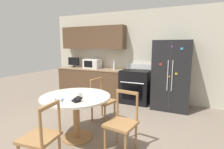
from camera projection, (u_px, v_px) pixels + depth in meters
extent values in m
plane|color=gray|center=(80.00, 136.00, 3.10)|extent=(14.00, 14.00, 0.00)
cube|color=beige|center=(130.00, 56.00, 5.27)|extent=(5.20, 0.10, 2.60)
cube|color=brown|center=(93.00, 38.00, 5.45)|extent=(2.10, 0.34, 0.68)
cube|color=brown|center=(92.00, 83.00, 5.56)|extent=(2.10, 0.62, 0.86)
cube|color=#997A5B|center=(91.00, 69.00, 5.48)|extent=(2.13, 0.64, 0.03)
cube|color=black|center=(172.00, 75.00, 4.41)|extent=(0.89, 0.76, 1.72)
cube|color=#333333|center=(170.00, 77.00, 4.07)|extent=(0.01, 0.01, 1.66)
cylinder|color=silver|center=(168.00, 76.00, 4.07)|extent=(0.02, 0.02, 0.72)
cylinder|color=silver|center=(172.00, 76.00, 4.03)|extent=(0.02, 0.02, 0.72)
cube|color=orange|center=(169.00, 77.00, 4.07)|extent=(0.04, 0.01, 0.03)
cube|color=red|center=(160.00, 64.00, 4.11)|extent=(0.06, 0.02, 0.04)
cube|color=yellow|center=(176.00, 74.00, 4.00)|extent=(0.05, 0.01, 0.04)
cube|color=purple|center=(172.00, 47.00, 3.95)|extent=(0.04, 0.02, 0.03)
cube|color=#338CD8|center=(182.00, 49.00, 3.87)|extent=(0.06, 0.01, 0.05)
cube|color=black|center=(136.00, 87.00, 4.92)|extent=(0.79, 0.64, 0.90)
cube|color=black|center=(132.00, 93.00, 4.65)|extent=(0.57, 0.01, 0.40)
cylinder|color=silver|center=(132.00, 83.00, 4.58)|extent=(0.65, 0.02, 0.02)
cube|color=black|center=(136.00, 71.00, 4.85)|extent=(0.79, 0.64, 0.02)
cube|color=white|center=(139.00, 66.00, 5.10)|extent=(0.79, 0.06, 0.16)
cube|color=white|center=(92.00, 64.00, 5.45)|extent=(0.50, 0.35, 0.28)
cube|color=black|center=(88.00, 64.00, 5.31)|extent=(0.29, 0.01, 0.20)
cube|color=silver|center=(95.00, 64.00, 5.22)|extent=(0.10, 0.01, 0.21)
cylinder|color=black|center=(74.00, 67.00, 5.80)|extent=(0.16, 0.16, 0.02)
cylinder|color=black|center=(74.00, 66.00, 5.80)|extent=(0.03, 0.03, 0.04)
cube|color=black|center=(74.00, 61.00, 5.77)|extent=(0.41, 0.05, 0.26)
cylinder|color=silver|center=(114.00, 66.00, 5.17)|extent=(0.07, 0.07, 0.21)
cylinder|color=silver|center=(114.00, 61.00, 5.14)|extent=(0.03, 0.03, 0.08)
cylinder|color=#262626|center=(114.00, 59.00, 5.14)|extent=(0.03, 0.03, 0.01)
cylinder|color=beige|center=(76.00, 97.00, 2.94)|extent=(1.16, 1.16, 0.03)
cylinder|color=#9E7042|center=(76.00, 117.00, 3.00)|extent=(0.11, 0.11, 0.70)
cylinder|color=#9E7042|center=(77.00, 137.00, 3.05)|extent=(0.52, 0.52, 0.03)
cube|color=#9E7042|center=(121.00, 124.00, 2.61)|extent=(0.47, 0.47, 0.04)
cylinder|color=#9E7042|center=(125.00, 147.00, 2.42)|extent=(0.04, 0.04, 0.41)
cylinder|color=#9E7042|center=(105.00, 140.00, 2.60)|extent=(0.04, 0.04, 0.41)
cylinder|color=#9E7042|center=(136.00, 136.00, 2.70)|extent=(0.04, 0.04, 0.41)
cylinder|color=#9E7042|center=(117.00, 130.00, 2.89)|extent=(0.04, 0.04, 0.41)
cylinder|color=#9E7042|center=(137.00, 107.00, 2.64)|extent=(0.04, 0.04, 0.45)
cylinder|color=#9E7042|center=(117.00, 103.00, 2.82)|extent=(0.04, 0.04, 0.45)
cube|color=#9E7042|center=(127.00, 92.00, 2.70)|extent=(0.35, 0.08, 0.04)
cube|color=#9E7042|center=(103.00, 101.00, 3.69)|extent=(0.49, 0.49, 0.04)
cylinder|color=#9E7042|center=(115.00, 111.00, 3.77)|extent=(0.04, 0.04, 0.41)
cylinder|color=#9E7042|center=(105.00, 116.00, 3.49)|extent=(0.04, 0.04, 0.41)
cylinder|color=#9E7042|center=(102.00, 107.00, 3.97)|extent=(0.04, 0.04, 0.41)
cylinder|color=#9E7042|center=(92.00, 112.00, 3.69)|extent=(0.04, 0.04, 0.41)
cylinder|color=#9E7042|center=(101.00, 87.00, 3.90)|extent=(0.04, 0.04, 0.45)
cylinder|color=#9E7042|center=(91.00, 90.00, 3.62)|extent=(0.04, 0.04, 0.45)
cube|color=#9E7042|center=(96.00, 79.00, 3.73)|extent=(0.10, 0.35, 0.04)
cube|color=#9E7042|center=(39.00, 138.00, 2.23)|extent=(0.46, 0.46, 0.04)
cylinder|color=#9E7042|center=(39.00, 144.00, 2.48)|extent=(0.04, 0.04, 0.41)
cylinder|color=#9E7042|center=(60.00, 149.00, 2.37)|extent=(0.04, 0.04, 0.41)
cylinder|color=#9E7042|center=(41.00, 128.00, 1.97)|extent=(0.04, 0.04, 0.45)
cylinder|color=#9E7042|center=(59.00, 116.00, 2.29)|extent=(0.04, 0.04, 0.45)
cube|color=#9E7042|center=(50.00, 106.00, 2.09)|extent=(0.07, 0.35, 0.04)
cylinder|color=silver|center=(80.00, 95.00, 2.84)|extent=(0.08, 0.08, 0.08)
cylinder|color=red|center=(80.00, 96.00, 2.85)|extent=(0.07, 0.07, 0.05)
cylinder|color=#A3BCDB|center=(59.00, 99.00, 2.68)|extent=(0.18, 0.08, 0.05)
cube|color=black|center=(76.00, 101.00, 2.62)|extent=(0.15, 0.14, 0.03)
cube|color=black|center=(78.00, 99.00, 2.63)|extent=(0.15, 0.14, 0.06)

